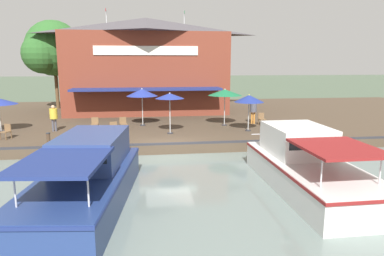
% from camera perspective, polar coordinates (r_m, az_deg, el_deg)
% --- Properties ---
extents(ground_plane, '(220.00, 220.00, 0.00)m').
position_cam_1_polar(ground_plane, '(18.45, -3.91, -4.66)').
color(ground_plane, '#4C5B47').
extents(quay_deck, '(22.00, 56.00, 0.60)m').
position_cam_1_polar(quay_deck, '(29.14, -5.21, 1.70)').
color(quay_deck, '#4C3D2D').
rests_on(quay_deck, ground).
extents(quay_edge_fender, '(0.20, 50.40, 0.10)m').
position_cam_1_polar(quay_edge_fender, '(18.38, -3.95, -2.62)').
color(quay_edge_fender, '#2D2D33').
rests_on(quay_edge_fender, quay_deck).
extents(waterfront_restaurant, '(9.66, 14.16, 8.88)m').
position_cam_1_polar(waterfront_restaurant, '(31.34, -7.53, 10.44)').
color(waterfront_restaurant, brown).
rests_on(waterfront_restaurant, quay_deck).
extents(patio_umbrella_by_entrance, '(1.89, 1.89, 2.35)m').
position_cam_1_polar(patio_umbrella_by_entrance, '(21.97, 9.48, 4.85)').
color(patio_umbrella_by_entrance, '#B7B7B7').
rests_on(patio_umbrella_by_entrance, quay_deck).
extents(patio_umbrella_near_quay_edge, '(2.30, 2.30, 2.56)m').
position_cam_1_polar(patio_umbrella_near_quay_edge, '(23.71, 5.49, 5.93)').
color(patio_umbrella_near_quay_edge, '#B7B7B7').
rests_on(patio_umbrella_near_quay_edge, quay_deck).
extents(patio_umbrella_far_corner, '(1.74, 1.74, 2.54)m').
position_cam_1_polar(patio_umbrella_far_corner, '(20.84, -3.73, 5.32)').
color(patio_umbrella_far_corner, '#B7B7B7').
rests_on(patio_umbrella_far_corner, quay_deck).
extents(patio_umbrella_mid_patio_right, '(2.13, 2.13, 2.59)m').
position_cam_1_polar(patio_umbrella_mid_patio_right, '(23.77, -8.34, 5.87)').
color(patio_umbrella_mid_patio_right, '#B7B7B7').
rests_on(patio_umbrella_mid_patio_right, quay_deck).
extents(cafe_chair_beside_entrance, '(0.48, 0.48, 0.85)m').
position_cam_1_polar(cafe_chair_beside_entrance, '(24.48, 11.54, 1.60)').
color(cafe_chair_beside_entrance, brown).
rests_on(cafe_chair_beside_entrance, quay_deck).
extents(cafe_chair_back_row_seat, '(0.58, 0.58, 0.85)m').
position_cam_1_polar(cafe_chair_back_row_seat, '(22.35, -28.55, -0.39)').
color(cafe_chair_back_row_seat, brown).
rests_on(cafe_chair_back_row_seat, quay_deck).
extents(cafe_chair_mid_patio, '(0.54, 0.54, 0.85)m').
position_cam_1_polar(cafe_chair_mid_patio, '(22.54, -11.39, 0.82)').
color(cafe_chair_mid_patio, brown).
rests_on(cafe_chair_mid_patio, quay_deck).
extents(cafe_chair_far_corner_seat, '(0.55, 0.55, 0.85)m').
position_cam_1_polar(cafe_chair_far_corner_seat, '(20.90, -12.89, -0.03)').
color(cafe_chair_far_corner_seat, brown).
rests_on(cafe_chair_far_corner_seat, quay_deck).
extents(cafe_chair_facing_river, '(0.45, 0.45, 0.85)m').
position_cam_1_polar(cafe_chair_facing_river, '(22.86, -15.89, 0.75)').
color(cafe_chair_facing_river, brown).
rests_on(cafe_chair_facing_river, quay_deck).
extents(person_mid_patio, '(0.49, 0.49, 1.74)m').
position_cam_1_polar(person_mid_patio, '(24.82, 10.17, 3.22)').
color(person_mid_patio, orange).
rests_on(person_mid_patio, quay_deck).
extents(person_near_entrance, '(0.48, 0.48, 1.68)m').
position_cam_1_polar(person_near_entrance, '(23.39, -22.08, 2.03)').
color(person_near_entrance, '#4C4C56').
rests_on(person_near_entrance, quay_deck).
extents(motorboat_second_along, '(8.91, 3.60, 2.27)m').
position_cam_1_polar(motorboat_second_along, '(13.11, -16.52, -7.34)').
color(motorboat_second_along, navy).
rests_on(motorboat_second_along, river_water).
extents(motorboat_far_downstream, '(8.61, 2.92, 2.28)m').
position_cam_1_polar(motorboat_far_downstream, '(14.75, 17.57, -5.55)').
color(motorboat_far_downstream, silver).
rests_on(motorboat_far_downstream, river_water).
extents(mooring_post, '(0.22, 0.22, 0.76)m').
position_cam_1_polar(mooring_post, '(19.24, -22.80, -1.81)').
color(mooring_post, '#473323').
rests_on(mooring_post, quay_deck).
extents(tree_behind_restaurant, '(5.34, 5.09, 8.15)m').
position_cam_1_polar(tree_behind_restaurant, '(34.72, -22.45, 11.97)').
color(tree_behind_restaurant, brown).
rests_on(tree_behind_restaurant, quay_deck).
extents(tree_downstream_bank, '(3.75, 3.57, 5.65)m').
position_cam_1_polar(tree_downstream_bank, '(36.06, -16.91, 9.52)').
color(tree_downstream_bank, brown).
rests_on(tree_downstream_bank, quay_deck).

